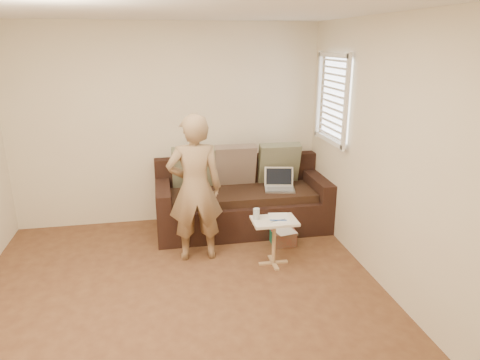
# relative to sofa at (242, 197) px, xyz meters

# --- Properties ---
(floor) EXTENTS (4.50, 4.50, 0.00)m
(floor) POSITION_rel_sofa_xyz_m (-0.90, -1.77, -0.42)
(floor) COLOR #512E1E
(floor) RESTS_ON ground
(ceiling) EXTENTS (4.50, 4.50, 0.00)m
(ceiling) POSITION_rel_sofa_xyz_m (-0.90, -1.77, 2.18)
(ceiling) COLOR white
(ceiling) RESTS_ON wall_back
(wall_back) EXTENTS (4.00, 0.00, 4.00)m
(wall_back) POSITION_rel_sofa_xyz_m (-0.90, 0.48, 0.87)
(wall_back) COLOR beige
(wall_back) RESTS_ON ground
(wall_right) EXTENTS (0.00, 4.50, 4.50)m
(wall_right) POSITION_rel_sofa_xyz_m (1.10, -1.77, 0.87)
(wall_right) COLOR beige
(wall_right) RESTS_ON ground
(window_blinds) EXTENTS (0.12, 0.88, 1.08)m
(window_blinds) POSITION_rel_sofa_xyz_m (1.05, -0.27, 1.28)
(window_blinds) COLOR white
(window_blinds) RESTS_ON wall_right
(sofa) EXTENTS (2.20, 0.95, 0.85)m
(sofa) POSITION_rel_sofa_xyz_m (0.00, 0.00, 0.00)
(sofa) COLOR black
(sofa) RESTS_ON ground
(pillow_left) EXTENTS (0.55, 0.29, 0.57)m
(pillow_left) POSITION_rel_sofa_xyz_m (-0.60, 0.24, 0.37)
(pillow_left) COLOR #61654B
(pillow_left) RESTS_ON sofa
(pillow_mid) EXTENTS (0.55, 0.27, 0.57)m
(pillow_mid) POSITION_rel_sofa_xyz_m (-0.05, 0.25, 0.37)
(pillow_mid) COLOR #765D54
(pillow_mid) RESTS_ON sofa
(pillow_right) EXTENTS (0.55, 0.28, 0.57)m
(pillow_right) POSITION_rel_sofa_xyz_m (0.55, 0.23, 0.37)
(pillow_right) COLOR #61654B
(pillow_right) RESTS_ON sofa
(laptop_silver) EXTENTS (0.43, 0.35, 0.25)m
(laptop_silver) POSITION_rel_sofa_xyz_m (0.48, -0.10, 0.10)
(laptop_silver) COLOR #B7BABC
(laptop_silver) RESTS_ON sofa
(laptop_white) EXTENTS (0.42, 0.40, 0.25)m
(laptop_white) POSITION_rel_sofa_xyz_m (-0.53, -0.11, 0.10)
(laptop_white) COLOR white
(laptop_white) RESTS_ON sofa
(person) EXTENTS (0.61, 0.41, 1.66)m
(person) POSITION_rel_sofa_xyz_m (-0.67, -0.73, 0.40)
(person) COLOR olive
(person) RESTS_ON ground
(side_table) EXTENTS (0.48, 0.33, 0.53)m
(side_table) POSITION_rel_sofa_xyz_m (0.15, -1.04, -0.16)
(side_table) COLOR silver
(side_table) RESTS_ON ground
(drinking_glass) EXTENTS (0.07, 0.07, 0.12)m
(drinking_glass) POSITION_rel_sofa_xyz_m (-0.04, -0.98, 0.16)
(drinking_glass) COLOR silver
(drinking_glass) RESTS_ON side_table
(scissors) EXTENTS (0.18, 0.10, 0.02)m
(scissors) POSITION_rel_sofa_xyz_m (0.18, -1.08, 0.11)
(scissors) COLOR silver
(scissors) RESTS_ON side_table
(paper_on_table) EXTENTS (0.25, 0.33, 0.00)m
(paper_on_table) POSITION_rel_sofa_xyz_m (0.21, -1.01, 0.10)
(paper_on_table) COLOR white
(paper_on_table) RESTS_ON side_table
(striped_box) EXTENTS (0.30, 0.30, 0.19)m
(striped_box) POSITION_rel_sofa_xyz_m (0.39, -0.58, -0.33)
(striped_box) COLOR red
(striped_box) RESTS_ON ground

